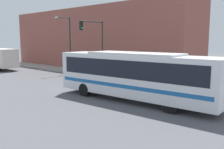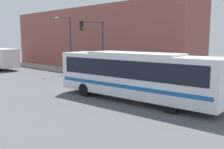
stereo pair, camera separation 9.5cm
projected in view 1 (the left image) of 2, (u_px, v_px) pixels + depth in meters
The scene contains 9 objects.
ground_plane at pixel (144, 99), 17.76m from camera, with size 120.00×120.00×0.00m, color #515156.
sidewalk at pixel (54, 68), 35.60m from camera, with size 3.18×70.00×0.17m.
building_facade at pixel (93, 39), 36.20m from camera, with size 6.00×31.57×8.47m.
city_bus at pixel (134, 73), 16.99m from camera, with size 3.35×12.00×3.33m.
delivery_truck at pixel (0, 58), 34.59m from camera, with size 2.28×7.12×2.91m.
fire_hydrant at pixel (142, 78), 24.03m from camera, with size 0.21×0.29×0.75m.
traffic_light_pole at pixel (95, 39), 26.52m from camera, with size 3.28×0.35×5.99m.
parking_meter at pixel (93, 67), 28.57m from camera, with size 0.14×0.14×1.29m.
street_lamp at pixel (68, 40), 31.04m from camera, with size 2.33×0.28×6.73m.
Camera 1 is at (-14.31, -10.05, 4.22)m, focal length 40.00 mm.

